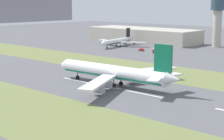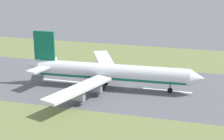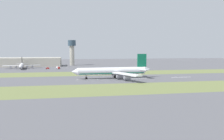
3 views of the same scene
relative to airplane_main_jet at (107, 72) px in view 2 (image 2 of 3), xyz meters
The scene contains 5 objects.
ground_plane 9.65m from the airplane_main_jet, 113.42° to the left, with size 800.00×800.00×0.00m, color #56565B.
grass_median_west 48.87m from the airplane_main_jet, behind, with size 40.00×600.00×0.01m, color olive.
centreline_dash_mid 19.30m from the airplane_main_jet, 99.41° to the right, with size 1.20×18.00×0.01m, color silver.
centreline_dash_far 22.91m from the airplane_main_jet, 97.79° to the left, with size 1.20×18.00×0.01m, color silver.
airplane_main_jet is the anchor object (origin of this frame).
Camera 2 is at (128.14, 30.03, 47.66)m, focal length 60.00 mm.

